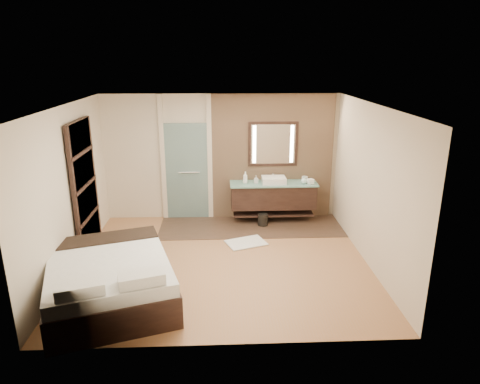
{
  "coord_description": "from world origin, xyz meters",
  "views": [
    {
      "loc": [
        -0.01,
        -6.75,
        3.44
      ],
      "look_at": [
        0.33,
        0.6,
        1.09
      ],
      "focal_mm": 32.0,
      "sensor_mm": 36.0,
      "label": 1
    }
  ],
  "objects_px": {
    "vanity": "(273,195)",
    "bed": "(110,280)",
    "mirror_unit": "(273,144)",
    "waste_bin": "(263,220)"
  },
  "relations": [
    {
      "from": "vanity",
      "to": "bed",
      "type": "relative_size",
      "value": 0.73
    },
    {
      "from": "vanity",
      "to": "bed",
      "type": "bearing_deg",
      "value": -131.77
    },
    {
      "from": "bed",
      "to": "waste_bin",
      "type": "height_order",
      "value": "bed"
    },
    {
      "from": "mirror_unit",
      "to": "waste_bin",
      "type": "distance_m",
      "value": 1.62
    },
    {
      "from": "vanity",
      "to": "bed",
      "type": "height_order",
      "value": "vanity"
    },
    {
      "from": "mirror_unit",
      "to": "waste_bin",
      "type": "relative_size",
      "value": 4.03
    },
    {
      "from": "vanity",
      "to": "bed",
      "type": "distance_m",
      "value": 4.13
    },
    {
      "from": "vanity",
      "to": "mirror_unit",
      "type": "bearing_deg",
      "value": 90.0
    },
    {
      "from": "vanity",
      "to": "mirror_unit",
      "type": "height_order",
      "value": "mirror_unit"
    },
    {
      "from": "mirror_unit",
      "to": "bed",
      "type": "bearing_deg",
      "value": -129.66
    }
  ]
}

